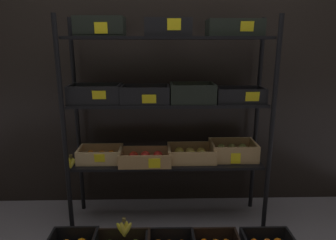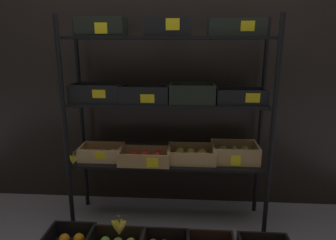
# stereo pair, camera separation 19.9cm
# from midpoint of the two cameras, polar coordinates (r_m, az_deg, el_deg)

# --- Properties ---
(ground_plane) EXTENTS (10.00, 10.00, 0.00)m
(ground_plane) POSITION_cam_midpoint_polar(r_m,az_deg,el_deg) (2.54, -2.35, -18.01)
(ground_plane) COLOR slate
(storefront_wall) EXTENTS (3.82, 0.12, 2.22)m
(storefront_wall) POSITION_cam_midpoint_polar(r_m,az_deg,el_deg) (2.53, -2.49, 8.69)
(storefront_wall) COLOR black
(storefront_wall) RESTS_ON ground_plane
(display_rack) EXTENTS (1.53, 0.37, 1.54)m
(display_rack) POSITION_cam_midpoint_polar(r_m,az_deg,el_deg) (2.19, -2.48, 2.84)
(display_rack) COLOR black
(display_rack) RESTS_ON ground_plane
(banana_bunch_loose) EXTENTS (0.12, 0.04, 0.14)m
(banana_bunch_loose) POSITION_cam_midpoint_polar(r_m,az_deg,el_deg) (2.11, -11.08, -19.54)
(banana_bunch_loose) COLOR brown
(banana_bunch_loose) RESTS_ON crate_ground_apple_green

